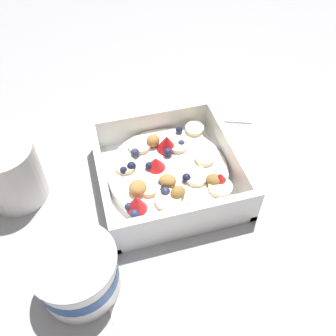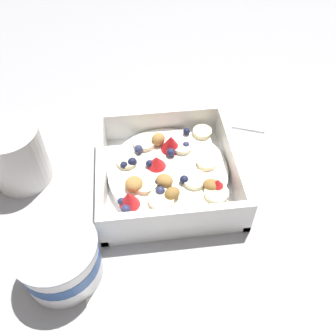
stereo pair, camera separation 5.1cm
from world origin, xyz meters
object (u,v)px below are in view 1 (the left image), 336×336
fruit_bowl (168,173)px  yogurt_cup (77,273)px  coffee_mug (10,172)px  spoon (179,116)px

fruit_bowl → yogurt_cup: bearing=131.9°
fruit_bowl → yogurt_cup: 0.19m
fruit_bowl → yogurt_cup: size_ratio=2.02×
fruit_bowl → coffee_mug: 0.21m
coffee_mug → fruit_bowl: bearing=-100.0°
coffee_mug → spoon: bearing=-70.3°
yogurt_cup → fruit_bowl: bearing=-48.1°
yogurt_cup → coffee_mug: (0.16, 0.07, 0.01)m
yogurt_cup → spoon: bearing=-37.3°
fruit_bowl → spoon: fruit_bowl is taller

